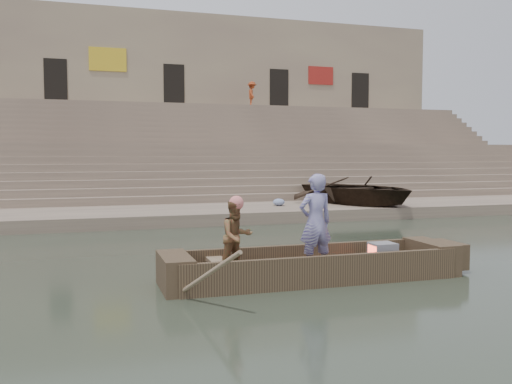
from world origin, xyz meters
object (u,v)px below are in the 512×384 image
television (382,253)px  standing_man (315,222)px  rowing_man (236,236)px  pedestrian (252,94)px  beached_rowboat (358,190)px  main_rowboat (312,274)px

television → standing_man: bearing=-172.4°
rowing_man → television: bearing=-15.1°
rowing_man → pedestrian: (7.64, 24.12, 5.13)m
standing_man → pedestrian: size_ratio=1.10×
rowing_man → pedestrian: pedestrian is taller
standing_man → television: size_ratio=3.82×
standing_man → pedestrian: 25.59m
rowing_man → beached_rowboat: bearing=37.4°
standing_man → television: (1.49, 0.20, -0.68)m
beached_rowboat → pedestrian: (0.12, 14.38, 5.07)m
beached_rowboat → pedestrian: size_ratio=3.20×
rowing_man → beached_rowboat: (7.52, 9.74, 0.06)m
rowing_man → main_rowboat: bearing=-15.4°
television → pedestrian: size_ratio=0.29×
rowing_man → pedestrian: 25.82m
standing_man → beached_rowboat: (6.09, 9.95, -0.17)m
pedestrian → standing_man: bearing=178.1°
rowing_man → standing_man: bearing=-23.3°
standing_man → beached_rowboat: 11.67m
main_rowboat → beached_rowboat: 11.51m
standing_man → pedestrian: pedestrian is taller
main_rowboat → rowing_man: rowing_man is taller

